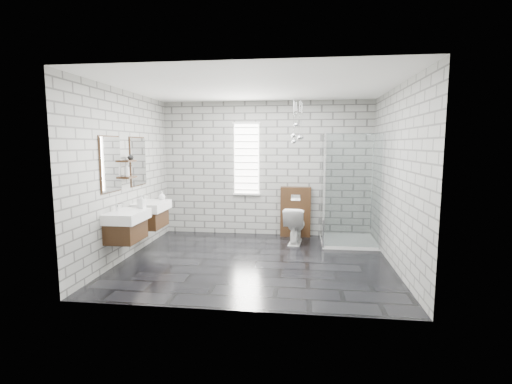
% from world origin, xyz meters
% --- Properties ---
extents(floor, '(4.20, 3.60, 0.02)m').
position_xyz_m(floor, '(0.00, 0.00, -0.01)').
color(floor, black).
rests_on(floor, ground).
extents(ceiling, '(4.20, 3.60, 0.02)m').
position_xyz_m(ceiling, '(0.00, 0.00, 2.71)').
color(ceiling, white).
rests_on(ceiling, wall_back).
extents(wall_back, '(4.20, 0.02, 2.70)m').
position_xyz_m(wall_back, '(0.00, 1.81, 1.35)').
color(wall_back, '#9B9B96').
rests_on(wall_back, floor).
extents(wall_front, '(4.20, 0.02, 2.70)m').
position_xyz_m(wall_front, '(0.00, -1.81, 1.35)').
color(wall_front, '#9B9B96').
rests_on(wall_front, floor).
extents(wall_left, '(0.02, 3.60, 2.70)m').
position_xyz_m(wall_left, '(-2.11, 0.00, 1.35)').
color(wall_left, '#9B9B96').
rests_on(wall_left, floor).
extents(wall_right, '(0.02, 3.60, 2.70)m').
position_xyz_m(wall_right, '(2.11, 0.00, 1.35)').
color(wall_right, '#9B9B96').
rests_on(wall_right, floor).
extents(vanity_left, '(0.47, 0.70, 1.57)m').
position_xyz_m(vanity_left, '(-1.91, -0.51, 0.76)').
color(vanity_left, '#3B2412').
rests_on(vanity_left, wall_left).
extents(vanity_right, '(0.47, 0.70, 1.57)m').
position_xyz_m(vanity_right, '(-1.91, 0.42, 0.76)').
color(vanity_right, '#3B2412').
rests_on(vanity_right, wall_left).
extents(shelf_lower, '(0.14, 0.30, 0.03)m').
position_xyz_m(shelf_lower, '(-2.03, -0.05, 1.32)').
color(shelf_lower, '#3B2412').
rests_on(shelf_lower, wall_left).
extents(shelf_upper, '(0.14, 0.30, 0.03)m').
position_xyz_m(shelf_upper, '(-2.03, -0.05, 1.58)').
color(shelf_upper, '#3B2412').
rests_on(shelf_upper, wall_left).
extents(window, '(0.56, 0.05, 1.48)m').
position_xyz_m(window, '(-0.40, 1.78, 1.55)').
color(window, white).
rests_on(window, wall_back).
extents(cistern_panel, '(0.60, 0.20, 1.00)m').
position_xyz_m(cistern_panel, '(0.60, 1.70, 0.50)').
color(cistern_panel, '#3B2412').
rests_on(cistern_panel, floor).
extents(flush_plate, '(0.18, 0.01, 0.12)m').
position_xyz_m(flush_plate, '(0.60, 1.60, 0.80)').
color(flush_plate, silver).
rests_on(flush_plate, cistern_panel).
extents(shower_enclosure, '(1.00, 1.00, 2.03)m').
position_xyz_m(shower_enclosure, '(1.50, 1.18, 0.50)').
color(shower_enclosure, white).
rests_on(shower_enclosure, floor).
extents(pendant_cluster, '(0.24, 0.25, 0.85)m').
position_xyz_m(pendant_cluster, '(0.61, 1.36, 2.02)').
color(pendant_cluster, silver).
rests_on(pendant_cluster, ceiling).
extents(toilet, '(0.45, 0.71, 0.68)m').
position_xyz_m(toilet, '(0.60, 1.18, 0.34)').
color(toilet, white).
rests_on(toilet, floor).
extents(soap_bottle_a, '(0.11, 0.12, 0.22)m').
position_xyz_m(soap_bottle_a, '(-1.76, -0.21, 0.96)').
color(soap_bottle_a, '#B2B2B2').
rests_on(soap_bottle_a, vanity_left).
extents(soap_bottle_b, '(0.15, 0.15, 0.15)m').
position_xyz_m(soap_bottle_b, '(-1.78, 0.69, 0.92)').
color(soap_bottle_b, '#B2B2B2').
rests_on(soap_bottle_b, vanity_right).
extents(soap_bottle_c, '(0.10, 0.10, 0.21)m').
position_xyz_m(soap_bottle_c, '(-2.02, -0.14, 1.44)').
color(soap_bottle_c, '#B2B2B2').
rests_on(soap_bottle_c, shelf_lower).
extents(vase, '(0.11, 0.11, 0.10)m').
position_xyz_m(vase, '(-2.02, 0.01, 1.65)').
color(vase, '#B2B2B2').
rests_on(vase, shelf_upper).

